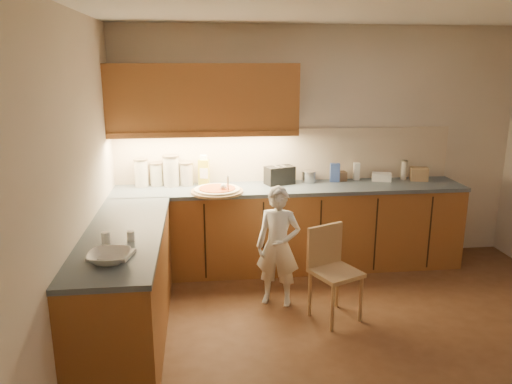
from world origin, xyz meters
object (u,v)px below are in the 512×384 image
toaster (280,175)px  child (278,246)px  wooden_chair (331,266)px  pizza_on_board (217,190)px  oil_jug (204,172)px

toaster → child: bearing=-118.0°
child → wooden_chair: size_ratio=1.37×
pizza_on_board → toaster: bearing=23.0°
pizza_on_board → oil_jug: (-0.13, 0.33, 0.13)m
wooden_chair → toaster: toaster is taller
pizza_on_board → oil_jug: size_ratio=1.62×
toaster → wooden_chair: bearing=-96.4°
child → wooden_chair: child is taller
child → oil_jug: bearing=144.1°
wooden_chair → pizza_on_board: bearing=110.4°
oil_jug → toaster: oil_jug is taller
toaster → pizza_on_board: bearing=-175.3°
wooden_chair → oil_jug: bearing=105.5°
pizza_on_board → toaster: (0.69, 0.29, 0.07)m
pizza_on_board → toaster: size_ratio=1.55×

